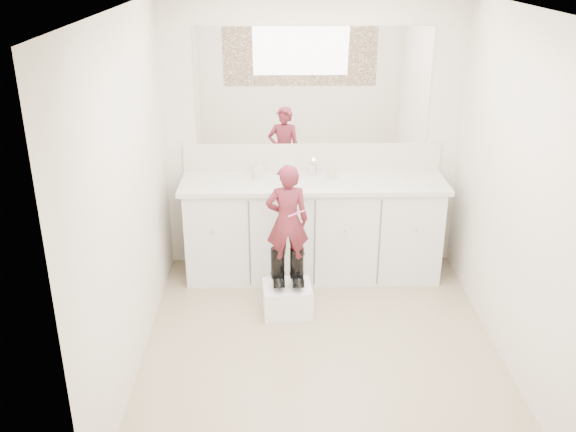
{
  "coord_description": "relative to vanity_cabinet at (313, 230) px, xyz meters",
  "views": [
    {
      "loc": [
        -0.32,
        -3.95,
        2.74
      ],
      "look_at": [
        -0.23,
        0.47,
        0.88
      ],
      "focal_mm": 40.0,
      "sensor_mm": 36.0,
      "label": 1
    }
  ],
  "objects": [
    {
      "name": "boot_left",
      "position": [
        -0.31,
        -0.66,
        -0.02
      ],
      "size": [
        0.13,
        0.22,
        0.32
      ],
      "primitive_type": null,
      "rotation": [
        0.0,
        0.0,
        0.07
      ],
      "color": "black",
      "rests_on": "step_stool"
    },
    {
      "name": "faucet",
      "position": [
        0.0,
        0.15,
        0.52
      ],
      "size": [
        0.08,
        0.08,
        0.1
      ],
      "primitive_type": "cylinder",
      "color": "silver",
      "rests_on": "countertop"
    },
    {
      "name": "boot_right",
      "position": [
        -0.16,
        -0.66,
        -0.02
      ],
      "size": [
        0.13,
        0.22,
        0.32
      ],
      "primitive_type": null,
      "rotation": [
        0.0,
        0.0,
        0.07
      ],
      "color": "black",
      "rests_on": "step_stool"
    },
    {
      "name": "wall_front",
      "position": [
        0.0,
        -2.73,
        0.77
      ],
      "size": [
        2.6,
        0.0,
        2.6
      ],
      "primitive_type": "plane",
      "rotation": [
        -1.57,
        0.0,
        0.0
      ],
      "color": "beige",
      "rests_on": "floor"
    },
    {
      "name": "backsplash",
      "position": [
        0.0,
        0.26,
        0.59
      ],
      "size": [
        2.28,
        0.03,
        0.25
      ],
      "primitive_type": "cube",
      "color": "beige",
      "rests_on": "countertop"
    },
    {
      "name": "toddler",
      "position": [
        -0.24,
        -0.66,
        0.37
      ],
      "size": [
        0.35,
        0.24,
        0.91
      ],
      "primitive_type": "imported",
      "rotation": [
        0.0,
        0.0,
        3.21
      ],
      "color": "#9D303E",
      "rests_on": "step_stool"
    },
    {
      "name": "dot_panel",
      "position": [
        0.0,
        -2.71,
        1.22
      ],
      "size": [
        2.0,
        0.01,
        1.2
      ],
      "primitive_type": "cube",
      "color": "#472819",
      "rests_on": "wall_front"
    },
    {
      "name": "mirror",
      "position": [
        0.0,
        0.26,
        1.22
      ],
      "size": [
        2.0,
        0.02,
        1.0
      ],
      "primitive_type": "cube",
      "color": "white",
      "rests_on": "wall_back"
    },
    {
      "name": "floor",
      "position": [
        0.0,
        -1.23,
        -0.42
      ],
      "size": [
        3.0,
        3.0,
        0.0
      ],
      "primitive_type": "plane",
      "color": "#92765F",
      "rests_on": "ground"
    },
    {
      "name": "wall_left",
      "position": [
        -1.3,
        -1.23,
        0.78
      ],
      "size": [
        0.0,
        3.0,
        3.0
      ],
      "primitive_type": "plane",
      "rotation": [
        1.57,
        0.0,
        1.57
      ],
      "color": "beige",
      "rests_on": "floor"
    },
    {
      "name": "step_stool",
      "position": [
        -0.24,
        -0.68,
        -0.3
      ],
      "size": [
        0.41,
        0.35,
        0.24
      ],
      "primitive_type": "cube",
      "rotation": [
        0.0,
        0.0,
        0.07
      ],
      "color": "white",
      "rests_on": "floor"
    },
    {
      "name": "toothbrush",
      "position": [
        -0.17,
        -0.74,
        0.47
      ],
      "size": [
        0.14,
        0.02,
        0.06
      ],
      "primitive_type": "cylinder",
      "rotation": [
        0.0,
        1.22,
        0.07
      ],
      "color": "pink",
      "rests_on": "toddler"
    },
    {
      "name": "vanity_cabinet",
      "position": [
        0.0,
        0.0,
        0.0
      ],
      "size": [
        2.2,
        0.55,
        0.85
      ],
      "primitive_type": "cube",
      "color": "silver",
      "rests_on": "floor"
    },
    {
      "name": "wall_right",
      "position": [
        1.3,
        -1.23,
        0.78
      ],
      "size": [
        0.0,
        3.0,
        3.0
      ],
      "primitive_type": "plane",
      "rotation": [
        1.57,
        0.0,
        -1.57
      ],
      "color": "beige",
      "rests_on": "floor"
    },
    {
      "name": "cup",
      "position": [
        0.16,
        0.07,
        0.51
      ],
      "size": [
        0.11,
        0.11,
        0.08
      ],
      "primitive_type": "imported",
      "rotation": [
        0.0,
        0.0,
        0.39
      ],
      "color": "beige",
      "rests_on": "countertop"
    },
    {
      "name": "countertop",
      "position": [
        0.0,
        -0.01,
        0.45
      ],
      "size": [
        2.28,
        0.58,
        0.04
      ],
      "primitive_type": "cube",
      "color": "beige",
      "rests_on": "vanity_cabinet"
    },
    {
      "name": "soap_bottle",
      "position": [
        -0.49,
        0.08,
        0.55
      ],
      "size": [
        0.1,
        0.11,
        0.17
      ],
      "primitive_type": "imported",
      "rotation": [
        0.0,
        0.0,
        0.43
      ],
      "color": "beige",
      "rests_on": "countertop"
    },
    {
      "name": "ceiling",
      "position": [
        0.0,
        -1.23,
        1.97
      ],
      "size": [
        3.0,
        3.0,
        0.0
      ],
      "primitive_type": "plane",
      "rotation": [
        3.14,
        0.0,
        0.0
      ],
      "color": "white",
      "rests_on": "wall_back"
    },
    {
      "name": "wall_back",
      "position": [
        0.0,
        0.27,
        0.77
      ],
      "size": [
        2.6,
        0.0,
        2.6
      ],
      "primitive_type": "plane",
      "rotation": [
        1.57,
        0.0,
        0.0
      ],
      "color": "beige",
      "rests_on": "floor"
    }
  ]
}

